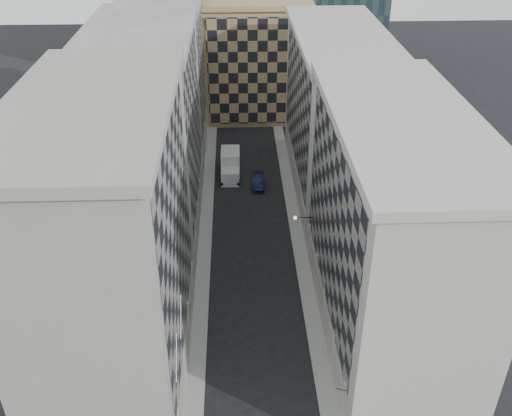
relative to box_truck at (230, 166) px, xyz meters
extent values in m
cube|color=#969791|center=(-2.92, -14.76, -1.38)|extent=(1.50, 100.00, 0.15)
cube|color=#969791|center=(7.58, -14.76, -1.38)|extent=(1.50, 100.00, 0.15)
cube|color=gray|center=(-8.67, -33.76, 10.04)|extent=(10.00, 22.00, 23.00)
cube|color=gray|center=(-3.79, -33.76, 11.54)|extent=(0.25, 19.36, 18.00)
cube|color=gray|center=(-3.87, -33.76, 0.14)|extent=(0.45, 21.12, 3.20)
cube|color=gray|center=(-8.67, -33.76, 21.89)|extent=(10.80, 22.80, 0.70)
cylinder|color=gray|center=(-4.02, -36.51, 0.74)|extent=(0.90, 0.90, 4.40)
cylinder|color=gray|center=(-4.02, -31.01, 0.74)|extent=(0.90, 0.90, 4.40)
cylinder|color=gray|center=(-4.02, -25.51, 0.74)|extent=(0.90, 0.90, 4.40)
cube|color=gray|center=(-8.67, -11.76, 9.54)|extent=(10.00, 22.00, 22.00)
cube|color=gray|center=(-3.79, -11.76, 11.04)|extent=(0.25, 19.36, 17.00)
cube|color=gray|center=(-3.87, -11.76, 0.14)|extent=(0.45, 21.12, 3.20)
cube|color=gray|center=(-8.67, -11.76, 20.89)|extent=(10.80, 22.80, 0.70)
cylinder|color=gray|center=(-4.02, -20.01, 0.74)|extent=(0.90, 0.90, 4.40)
cylinder|color=gray|center=(-4.02, -14.51, 0.74)|extent=(0.90, 0.90, 4.40)
cylinder|color=gray|center=(-4.02, -9.01, 0.74)|extent=(0.90, 0.90, 4.40)
cylinder|color=gray|center=(-4.02, -3.51, 0.74)|extent=(0.90, 0.90, 4.40)
cube|color=gray|center=(-8.67, 10.24, 9.04)|extent=(10.00, 22.00, 21.00)
cube|color=gray|center=(-3.79, 10.24, 10.54)|extent=(0.25, 19.36, 16.00)
cube|color=gray|center=(-3.87, 10.24, 0.14)|extent=(0.45, 21.12, 3.20)
cylinder|color=gray|center=(-4.02, 1.99, 0.74)|extent=(0.90, 0.90, 4.40)
cylinder|color=gray|center=(-4.02, 7.49, 0.74)|extent=(0.90, 0.90, 4.40)
cylinder|color=gray|center=(-4.02, 12.99, 0.74)|extent=(0.90, 0.90, 4.40)
cylinder|color=gray|center=(-4.02, 18.49, 0.74)|extent=(0.90, 0.90, 4.40)
cube|color=beige|center=(13.33, -29.76, 8.54)|extent=(10.00, 26.00, 20.00)
cube|color=gray|center=(8.45, -29.76, 10.04)|extent=(0.25, 22.88, 15.00)
cube|color=beige|center=(8.53, -29.76, 0.14)|extent=(0.45, 24.96, 3.20)
cube|color=beige|center=(13.33, -29.76, 18.89)|extent=(10.80, 26.80, 0.70)
cylinder|color=beige|center=(8.68, -40.16, 0.74)|extent=(0.90, 0.90, 4.40)
cylinder|color=beige|center=(8.68, -34.96, 0.74)|extent=(0.90, 0.90, 4.40)
cylinder|color=beige|center=(8.68, -29.76, 0.74)|extent=(0.90, 0.90, 4.40)
cylinder|color=beige|center=(8.68, -24.56, 0.74)|extent=(0.90, 0.90, 4.40)
cylinder|color=beige|center=(8.68, -19.36, 0.74)|extent=(0.90, 0.90, 4.40)
cube|color=beige|center=(13.33, -2.76, 8.04)|extent=(10.00, 28.00, 19.00)
cube|color=gray|center=(8.45, -2.76, 9.54)|extent=(0.25, 24.64, 14.00)
cube|color=beige|center=(8.53, -2.76, 0.14)|extent=(0.45, 26.88, 3.20)
cube|color=beige|center=(13.33, -2.76, 17.89)|extent=(10.80, 28.80, 0.70)
cube|color=tan|center=(4.33, 23.24, 7.54)|extent=(16.00, 14.00, 18.00)
cube|color=tan|center=(4.33, 16.14, 7.54)|extent=(15.20, 0.25, 16.50)
cube|color=#2D2823|center=(2.33, 37.24, 12.54)|extent=(6.00, 6.00, 28.00)
cylinder|color=gray|center=(-3.57, -40.76, 6.54)|extent=(0.10, 2.33, 2.33)
cylinder|color=gray|center=(-3.57, -36.76, 6.54)|extent=(0.10, 2.33, 2.33)
cylinder|color=black|center=(7.43, -20.76, 4.74)|extent=(1.80, 0.08, 0.08)
sphere|color=#FFE5B2|center=(6.53, -20.76, 4.74)|extent=(0.36, 0.36, 0.36)
cube|color=silver|center=(-0.03, -2.04, -0.49)|extent=(2.42, 2.63, 1.94)
cube|color=silver|center=(0.01, 0.77, 0.22)|extent=(2.55, 3.93, 3.35)
cylinder|color=black|center=(-1.13, -2.88, -0.97)|extent=(0.34, 0.98, 0.97)
cylinder|color=black|center=(1.03, -2.92, -0.97)|extent=(0.34, 0.98, 0.97)
cylinder|color=black|center=(-1.04, 2.08, -0.97)|extent=(0.34, 0.98, 0.97)
cylinder|color=black|center=(1.11, 2.05, -0.97)|extent=(0.34, 0.98, 0.97)
imported|color=#11183E|center=(3.60, -3.01, -0.71)|extent=(1.75, 4.58, 1.49)
cylinder|color=black|center=(7.93, -40.64, 2.71)|extent=(0.72, 0.29, 0.06)
cube|color=#C0B18D|center=(7.23, -40.64, 2.34)|extent=(0.26, 0.63, 0.64)
camera|label=1|loc=(0.72, -68.43, 35.17)|focal=40.00mm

